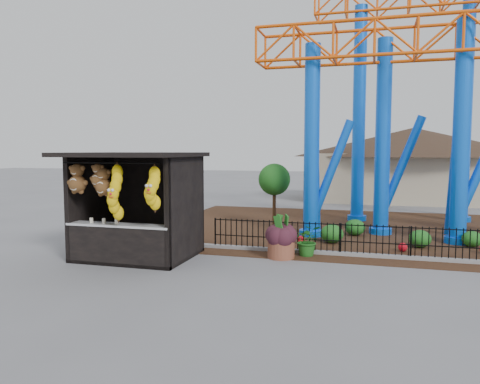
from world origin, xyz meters
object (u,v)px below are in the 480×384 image
(prize_booth, at_px, (132,207))
(terracotta_planter, at_px, (281,249))
(roller_coaster, at_px, (415,65))
(potted_plant, at_px, (308,240))

(prize_booth, relative_size, terracotta_planter, 4.37)
(prize_booth, relative_size, roller_coaster, 0.32)
(potted_plant, bearing_deg, roller_coaster, 53.15)
(roller_coaster, xyz_separation_m, terracotta_planter, (-3.98, -6.01, -6.16))
(roller_coaster, bearing_deg, terracotta_planter, -123.55)
(terracotta_planter, height_order, potted_plant, potted_plant)
(roller_coaster, distance_m, terracotta_planter, 9.48)
(terracotta_planter, bearing_deg, roller_coaster, 56.45)
(prize_booth, bearing_deg, roller_coaster, 42.03)
(roller_coaster, relative_size, terracotta_planter, 13.72)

